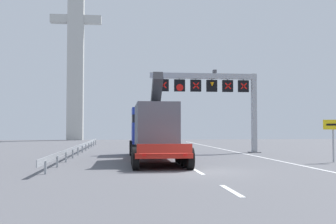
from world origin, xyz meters
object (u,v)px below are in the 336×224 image
at_px(overhead_lane_gantry, 217,90).
at_px(bridge_pylon_distant, 76,40).
at_px(heavy_haul_truck_red, 152,129).
at_px(exit_sign_yellow, 333,130).

height_order(overhead_lane_gantry, bridge_pylon_distant, bridge_pylon_distant).
distance_m(overhead_lane_gantry, heavy_haul_truck_red, 9.14).
bearing_deg(exit_sign_yellow, overhead_lane_gantry, 115.44).
bearing_deg(heavy_haul_truck_red, exit_sign_yellow, -20.60).
bearing_deg(bridge_pylon_distant, overhead_lane_gantry, -67.35).
relative_size(overhead_lane_gantry, exit_sign_yellow, 3.62).
relative_size(overhead_lane_gantry, bridge_pylon_distant, 0.27).
bearing_deg(exit_sign_yellow, bridge_pylon_distant, 113.23).
distance_m(exit_sign_yellow, bridge_pylon_distant, 56.23).
height_order(exit_sign_yellow, bridge_pylon_distant, bridge_pylon_distant).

